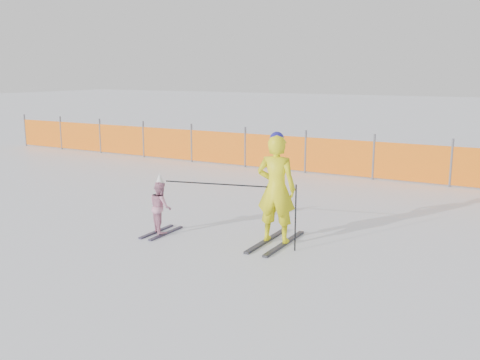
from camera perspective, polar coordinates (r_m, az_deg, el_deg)
name	(u,v)px	position (r m, az deg, el deg)	size (l,w,h in m)	color
ground	(226,241)	(9.44, -1.49, -6.49)	(120.00, 120.00, 0.00)	white
adult	(276,189)	(9.07, 3.88, -0.92)	(0.73, 1.53, 1.94)	black
child	(161,206)	(9.83, -8.48, -2.77)	(0.58, 0.96, 1.13)	black
ski_poles	(245,196)	(9.12, 0.49, -1.73)	(2.42, 0.47, 1.12)	black
safety_fence	(204,146)	(17.31, -3.87, 3.64)	(17.08, 0.06, 1.25)	#595960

